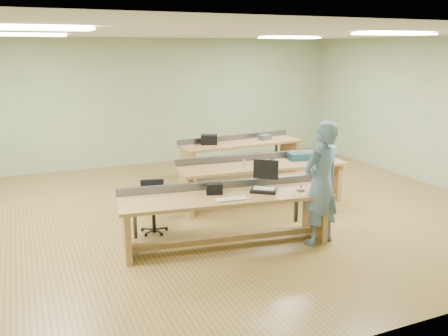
{
  "coord_description": "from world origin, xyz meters",
  "views": [
    {
      "loc": [
        -2.74,
        -7.21,
        2.76
      ],
      "look_at": [
        0.12,
        -0.6,
        0.94
      ],
      "focal_mm": 38.0,
      "sensor_mm": 36.0,
      "label": 1
    }
  ],
  "objects_px": {
    "workbench_mid": "(261,174)",
    "parts_bin_grey": "(302,155)",
    "workbench_front": "(225,207)",
    "workbench_back": "(241,151)",
    "camera_bag": "(214,189)",
    "parts_bin_teal": "(299,156)",
    "laptop_base": "(264,190)",
    "mug": "(272,160)",
    "task_chair": "(154,213)",
    "person": "(321,184)",
    "drinks_can": "(244,163)"
  },
  "relations": [
    {
      "from": "camera_bag",
      "to": "task_chair",
      "type": "xyz_separation_m",
      "value": [
        -0.69,
        0.79,
        -0.54
      ]
    },
    {
      "from": "workbench_back",
      "to": "person",
      "type": "bearing_deg",
      "value": -102.81
    },
    {
      "from": "workbench_front",
      "to": "laptop_base",
      "type": "bearing_deg",
      "value": 0.13
    },
    {
      "from": "workbench_back",
      "to": "mug",
      "type": "bearing_deg",
      "value": -103.16
    },
    {
      "from": "laptop_base",
      "to": "mug",
      "type": "distance_m",
      "value": 1.78
    },
    {
      "from": "person",
      "to": "drinks_can",
      "type": "xyz_separation_m",
      "value": [
        -0.3,
        1.87,
        -0.09
      ]
    },
    {
      "from": "workbench_back",
      "to": "camera_bag",
      "type": "bearing_deg",
      "value": -125.17
    },
    {
      "from": "workbench_mid",
      "to": "laptop_base",
      "type": "bearing_deg",
      "value": -112.15
    },
    {
      "from": "laptop_base",
      "to": "task_chair",
      "type": "distance_m",
      "value": 1.76
    },
    {
      "from": "parts_bin_grey",
      "to": "drinks_can",
      "type": "distance_m",
      "value": 1.28
    },
    {
      "from": "camera_bag",
      "to": "drinks_can",
      "type": "relative_size",
      "value": 1.98
    },
    {
      "from": "person",
      "to": "parts_bin_grey",
      "type": "distance_m",
      "value": 2.24
    },
    {
      "from": "workbench_front",
      "to": "parts_bin_teal",
      "type": "relative_size",
      "value": 8.63
    },
    {
      "from": "camera_bag",
      "to": "drinks_can",
      "type": "bearing_deg",
      "value": 65.8
    },
    {
      "from": "workbench_front",
      "to": "parts_bin_grey",
      "type": "height_order",
      "value": "parts_bin_grey"
    },
    {
      "from": "laptop_base",
      "to": "drinks_can",
      "type": "relative_size",
      "value": 3.2
    },
    {
      "from": "parts_bin_teal",
      "to": "parts_bin_grey",
      "type": "bearing_deg",
      "value": 35.23
    },
    {
      "from": "workbench_back",
      "to": "parts_bin_grey",
      "type": "height_order",
      "value": "parts_bin_grey"
    },
    {
      "from": "laptop_base",
      "to": "workbench_front",
      "type": "bearing_deg",
      "value": -150.87
    },
    {
      "from": "workbench_back",
      "to": "camera_bag",
      "type": "xyz_separation_m",
      "value": [
        -1.99,
        -3.32,
        0.27
      ]
    },
    {
      "from": "workbench_mid",
      "to": "parts_bin_grey",
      "type": "xyz_separation_m",
      "value": [
        0.9,
        0.08,
        0.25
      ]
    },
    {
      "from": "person",
      "to": "laptop_base",
      "type": "height_order",
      "value": "person"
    },
    {
      "from": "workbench_back",
      "to": "task_chair",
      "type": "bearing_deg",
      "value": -140.9
    },
    {
      "from": "workbench_back",
      "to": "mug",
      "type": "relative_size",
      "value": 24.28
    },
    {
      "from": "laptop_base",
      "to": "drinks_can",
      "type": "xyz_separation_m",
      "value": [
        0.39,
        1.46,
        0.04
      ]
    },
    {
      "from": "parts_bin_grey",
      "to": "mug",
      "type": "relative_size",
      "value": 3.87
    },
    {
      "from": "laptop_base",
      "to": "parts_bin_teal",
      "type": "relative_size",
      "value": 1.03
    },
    {
      "from": "drinks_can",
      "to": "person",
      "type": "bearing_deg",
      "value": -80.75
    },
    {
      "from": "mug",
      "to": "workbench_back",
      "type": "bearing_deg",
      "value": 81.04
    },
    {
      "from": "parts_bin_grey",
      "to": "drinks_can",
      "type": "height_order",
      "value": "parts_bin_grey"
    },
    {
      "from": "workbench_front",
      "to": "laptop_base",
      "type": "distance_m",
      "value": 0.62
    },
    {
      "from": "workbench_mid",
      "to": "drinks_can",
      "type": "distance_m",
      "value": 0.45
    },
    {
      "from": "workbench_back",
      "to": "task_chair",
      "type": "xyz_separation_m",
      "value": [
        -2.68,
        -2.53,
        -0.26
      ]
    },
    {
      "from": "workbench_mid",
      "to": "workbench_front",
      "type": "bearing_deg",
      "value": -128.42
    },
    {
      "from": "workbench_front",
      "to": "workbench_back",
      "type": "relative_size",
      "value": 1.09
    },
    {
      "from": "workbench_mid",
      "to": "mug",
      "type": "bearing_deg",
      "value": -3.92
    },
    {
      "from": "workbench_back",
      "to": "laptop_base",
      "type": "relative_size",
      "value": 7.66
    },
    {
      "from": "camera_bag",
      "to": "parts_bin_teal",
      "type": "height_order",
      "value": "camera_bag"
    },
    {
      "from": "camera_bag",
      "to": "parts_bin_teal",
      "type": "bearing_deg",
      "value": 47.21
    },
    {
      "from": "workbench_back",
      "to": "parts_bin_teal",
      "type": "relative_size",
      "value": 7.91
    },
    {
      "from": "workbench_front",
      "to": "workbench_back",
      "type": "bearing_deg",
      "value": 69.06
    },
    {
      "from": "workbench_back",
      "to": "drinks_can",
      "type": "distance_m",
      "value": 2.24
    },
    {
      "from": "task_chair",
      "to": "drinks_can",
      "type": "xyz_separation_m",
      "value": [
        1.79,
        0.49,
        0.52
      ]
    },
    {
      "from": "workbench_front",
      "to": "task_chair",
      "type": "height_order",
      "value": "workbench_front"
    },
    {
      "from": "workbench_front",
      "to": "laptop_base",
      "type": "xyz_separation_m",
      "value": [
        0.58,
        -0.08,
        0.21
      ]
    },
    {
      "from": "parts_bin_grey",
      "to": "workbench_back",
      "type": "bearing_deg",
      "value": 101.3
    },
    {
      "from": "workbench_mid",
      "to": "drinks_can",
      "type": "xyz_separation_m",
      "value": [
        -0.37,
        -0.07,
        0.25
      ]
    },
    {
      "from": "person",
      "to": "task_chair",
      "type": "xyz_separation_m",
      "value": [
        -2.09,
        1.38,
        -0.6
      ]
    },
    {
      "from": "workbench_mid",
      "to": "mug",
      "type": "relative_size",
      "value": 26.49
    },
    {
      "from": "workbench_mid",
      "to": "person",
      "type": "xyz_separation_m",
      "value": [
        -0.07,
        -1.94,
        0.34
      ]
    }
  ]
}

